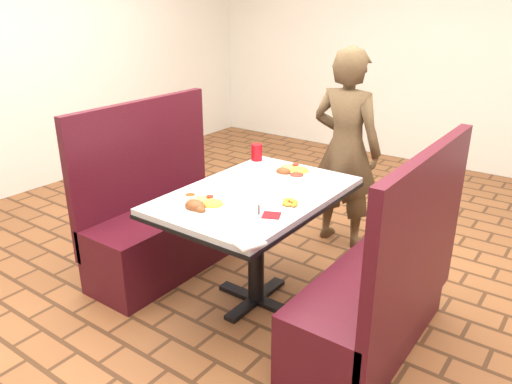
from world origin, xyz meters
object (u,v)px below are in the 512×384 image
far_dinner_plate (293,170)px  plantain_plate (290,204)px  diner_person (346,150)px  near_dinner_plate (203,203)px  booth_bench_left (164,223)px  red_tumbler (257,152)px  booth_bench_right (378,298)px  dining_table (256,207)px

far_dinner_plate → plantain_plate: bearing=-59.1°
diner_person → near_dinner_plate: size_ratio=5.30×
booth_bench_left → red_tumbler: bearing=48.5°
plantain_plate → far_dinner_plate: bearing=120.9°
far_dinner_plate → red_tumbler: bearing=164.0°
booth_bench_right → near_dinner_plate: booth_bench_right is taller
booth_bench_left → near_dinner_plate: size_ratio=4.23×
booth_bench_left → diner_person: bearing=52.7°
diner_person → red_tumbler: (-0.39, -0.59, 0.05)m
booth_bench_left → diner_person: 1.44m
booth_bench_right → far_dinner_plate: booth_bench_right is taller
dining_table → near_dinner_plate: bearing=-104.6°
booth_bench_left → red_tumbler: size_ratio=10.52×
plantain_plate → red_tumbler: size_ratio=1.59×
plantain_plate → near_dinner_plate: bearing=-140.3°
booth_bench_left → booth_bench_right: size_ratio=1.00×
near_dinner_plate → far_dinner_plate: (0.10, 0.76, -0.00)m
far_dinner_plate → red_tumbler: red_tumbler is taller
diner_person → near_dinner_plate: 1.46m
booth_bench_right → near_dinner_plate: (-0.89, -0.36, 0.45)m
dining_table → near_dinner_plate: 0.39m
booth_bench_left → red_tumbler: (0.44, 0.50, 0.48)m
dining_table → far_dinner_plate: size_ratio=4.04×
dining_table → near_dinner_plate: near_dinner_plate is taller
dining_table → booth_bench_left: booth_bench_left is taller
booth_bench_left → far_dinner_plate: size_ratio=4.00×
dining_table → booth_bench_right: booth_bench_right is taller
dining_table → red_tumbler: (-0.36, 0.50, 0.15)m
diner_person → far_dinner_plate: 0.70m
diner_person → red_tumbler: 0.71m
near_dinner_plate → plantain_plate: (0.37, 0.30, -0.02)m
booth_bench_right → far_dinner_plate: (-0.80, 0.40, 0.45)m
diner_person → booth_bench_left: bearing=53.9°
far_dinner_plate → booth_bench_left: bearing=-153.6°
dining_table → red_tumbler: size_ratio=10.62×
diner_person → plantain_plate: (0.24, -1.15, 0.01)m
booth_bench_left → near_dinner_plate: 0.91m
near_dinner_plate → far_dinner_plate: near_dinner_plate is taller
booth_bench_left → booth_bench_right: 1.60m
booth_bench_right → red_tumbler: bearing=156.6°
near_dinner_plate → plantain_plate: 0.48m
booth_bench_right → diner_person: size_ratio=0.80×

